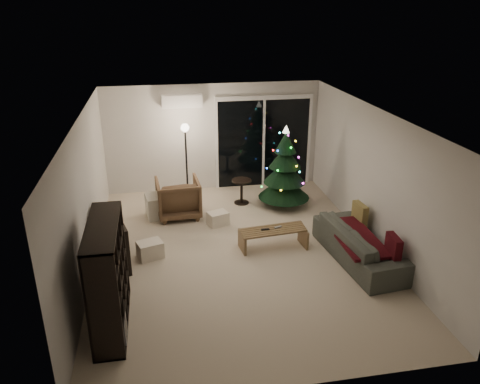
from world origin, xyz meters
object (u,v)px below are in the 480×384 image
at_px(bookshelf, 94,278).
at_px(sofa, 360,244).
at_px(christmas_tree, 285,167).
at_px(coffee_table, 273,239).
at_px(media_cabinet, 107,239).
at_px(armchair, 178,198).

xyz_separation_m(bookshelf, sofa, (4.30, 1.05, -0.46)).
xyz_separation_m(sofa, christmas_tree, (-0.68, 2.51, 0.60)).
xyz_separation_m(bookshelf, coffee_table, (2.92, 1.72, -0.58)).
relative_size(coffee_table, christmas_tree, 0.67).
relative_size(media_cabinet, coffee_table, 1.09).
relative_size(sofa, christmas_tree, 1.17).
bearing_deg(christmas_tree, bookshelf, -135.42).
relative_size(media_cabinet, christmas_tree, 0.73).
bearing_deg(sofa, media_cabinet, 74.24).
xyz_separation_m(media_cabinet, coffee_table, (2.92, -0.07, -0.22)).
bearing_deg(media_cabinet, christmas_tree, 11.30).
distance_m(bookshelf, sofa, 4.45).
relative_size(sofa, coffee_table, 1.76).
bearing_deg(armchair, coffee_table, 129.92).
bearing_deg(coffee_table, armchair, 127.18).
relative_size(bookshelf, coffee_table, 1.28).
xyz_separation_m(media_cabinet, christmas_tree, (3.62, 1.77, 0.49)).
height_order(bookshelf, armchair, bookshelf).
relative_size(armchair, sofa, 0.42).
bearing_deg(armchair, media_cabinet, 48.28).
bearing_deg(sofa, armchair, 45.47).
distance_m(media_cabinet, christmas_tree, 4.06).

